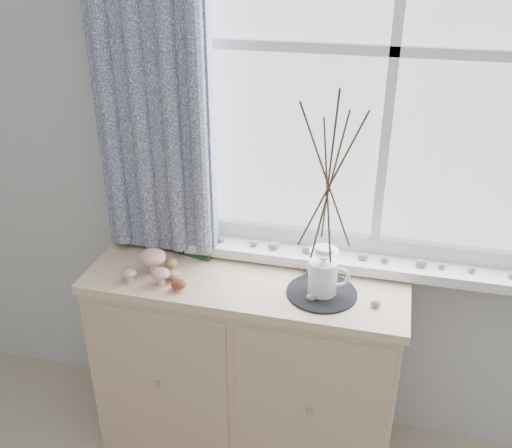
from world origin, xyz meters
name	(u,v)px	position (x,y,z in m)	size (l,w,h in m)	color
sideboard	(247,365)	(-0.15, 1.75, 0.43)	(1.20, 0.45, 0.85)	beige
botanical_book	(179,224)	(-0.45, 1.87, 0.97)	(0.35, 0.13, 0.24)	#1C3A1E
toadstool_cluster	(152,263)	(-0.49, 1.67, 0.91)	(0.18, 0.16, 0.09)	silver
wooden_eggs	(175,274)	(-0.40, 1.67, 0.87)	(0.13, 0.17, 0.06)	tan
songbird_figurine	(316,267)	(0.10, 1.83, 0.88)	(0.12, 0.05, 0.06)	silver
crocheted_doily	(322,293)	(0.14, 1.71, 0.85)	(0.25, 0.25, 0.01)	black
twig_pitcher	(329,179)	(0.14, 1.71, 1.29)	(0.32, 0.32, 0.77)	white
sideboard_pebbles	(328,285)	(0.15, 1.75, 0.86)	(0.34, 0.23, 0.02)	#97979A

